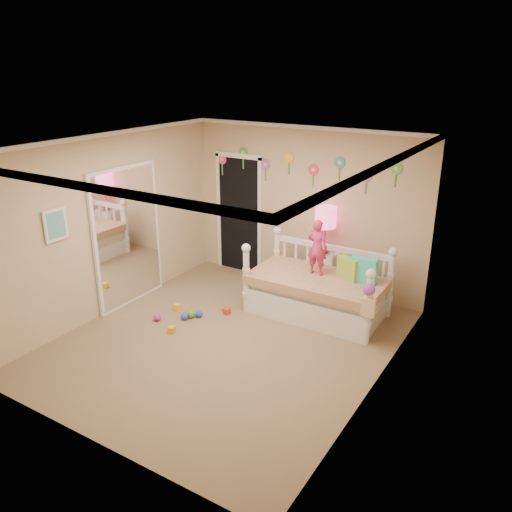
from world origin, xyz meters
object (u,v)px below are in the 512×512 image
Objects in this scene: daybed at (318,280)px; nightstand at (323,273)px; child at (317,247)px; table_lamp at (325,223)px.

daybed is 2.79× the size of nightstand.
daybed is at bearing 129.12° from child.
daybed reaches higher than nightstand.
nightstand is at bearing -76.80° from child.
child is at bearing -68.88° from nightstand.
nightstand is at bearing 107.07° from daybed.
nightstand is (-0.22, 0.68, -0.18)m from daybed.
table_lamp reaches higher than daybed.
table_lamp is (-0.15, 0.61, 0.18)m from child.
child is 1.13× the size of table_lamp.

